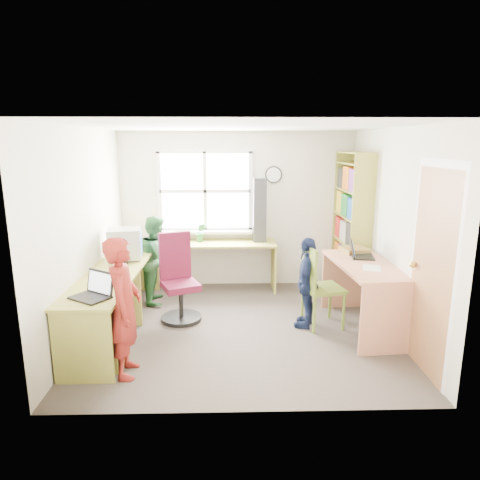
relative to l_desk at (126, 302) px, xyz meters
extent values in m
cube|color=#3F3732|center=(1.31, 0.28, -0.47)|extent=(3.60, 3.40, 0.02)
cube|color=white|center=(1.31, 0.28, 1.95)|extent=(3.60, 3.40, 0.02)
cube|color=silver|center=(1.31, 1.99, 0.74)|extent=(3.60, 0.02, 2.40)
cube|color=silver|center=(1.31, -1.43, 0.74)|extent=(3.60, 0.02, 2.40)
cube|color=silver|center=(-0.50, 0.28, 0.74)|extent=(0.02, 3.40, 2.40)
cube|color=silver|center=(3.12, 0.28, 0.74)|extent=(0.02, 3.40, 2.40)
cube|color=white|center=(0.81, 1.97, 1.04)|extent=(1.40, 0.01, 1.20)
cube|color=white|center=(0.81, 1.96, 1.04)|extent=(1.48, 0.04, 1.28)
cube|color=#A87348|center=(3.09, -0.77, 0.54)|extent=(0.02, 0.82, 2.00)
sphere|color=gold|center=(3.06, -0.44, 0.54)|extent=(0.07, 0.07, 0.07)
cylinder|color=black|center=(1.86, 1.96, 1.29)|extent=(0.26, 0.03, 0.26)
cylinder|color=white|center=(1.86, 1.95, 1.29)|extent=(0.22, 0.01, 0.22)
cube|color=#A9A643|center=(-0.19, 0.38, 0.28)|extent=(0.60, 2.70, 0.03)
cube|color=#A9A643|center=(1.06, 1.70, 0.28)|extent=(1.65, 0.56, 0.03)
cube|color=#A9A643|center=(-0.19, 0.38, -0.10)|extent=(0.56, 0.03, 0.72)
cube|color=#A9A643|center=(-0.19, -0.94, -0.10)|extent=(0.56, 0.03, 0.72)
cube|color=#A9A643|center=(-0.19, 1.70, -0.10)|extent=(0.56, 0.03, 0.72)
cube|color=#A9A643|center=(1.86, 1.70, -0.10)|extent=(0.03, 0.52, 0.72)
cube|color=#A9A643|center=(-0.19, -0.57, -0.10)|extent=(0.54, 0.45, 0.72)
cube|color=tan|center=(2.80, 0.24, 0.35)|extent=(0.76, 1.47, 0.03)
cube|color=tan|center=(2.85, -0.45, -0.06)|extent=(0.61, 0.08, 0.79)
cube|color=tan|center=(2.74, 0.93, -0.06)|extent=(0.61, 0.08, 0.79)
cube|color=#A9A643|center=(2.96, 0.96, 0.59)|extent=(0.30, 0.02, 2.10)
cube|color=#A9A643|center=(2.96, 1.96, 0.59)|extent=(0.30, 0.02, 2.10)
cube|color=#A9A643|center=(2.96, 1.46, 1.63)|extent=(0.30, 1.00, 0.02)
cube|color=#A9A643|center=(2.96, 1.46, -0.40)|extent=(0.30, 1.00, 0.02)
cube|color=#A9A643|center=(2.96, 1.46, -0.04)|extent=(0.30, 1.00, 0.02)
cube|color=#A9A643|center=(2.96, 1.46, 0.34)|extent=(0.30, 1.00, 0.02)
cube|color=#A9A643|center=(2.96, 1.46, 0.72)|extent=(0.30, 1.00, 0.02)
cube|color=#A9A643|center=(2.96, 1.46, 1.10)|extent=(0.30, 1.00, 0.02)
cube|color=#A9A643|center=(2.96, 1.46, 1.48)|extent=(0.30, 1.00, 0.02)
cube|color=red|center=(2.96, 1.16, -0.25)|extent=(0.25, 0.28, 0.27)
cube|color=#1A4F9C|center=(2.96, 1.48, -0.24)|extent=(0.25, 0.30, 0.29)
cube|color=#1F8232|center=(2.96, 1.78, -0.23)|extent=(0.25, 0.26, 0.30)
cube|color=gold|center=(2.96, 1.16, 0.13)|extent=(0.25, 0.28, 0.30)
cube|color=#733482|center=(2.96, 1.48, 0.14)|extent=(0.25, 0.30, 0.32)
cube|color=orange|center=(2.96, 1.78, 0.12)|extent=(0.25, 0.26, 0.29)
cube|color=#272727|center=(2.96, 1.16, 0.52)|extent=(0.25, 0.28, 0.32)
cube|color=silver|center=(2.96, 1.48, 0.50)|extent=(0.25, 0.30, 0.29)
cube|color=red|center=(2.96, 1.78, 0.51)|extent=(0.25, 0.26, 0.30)
cube|color=#1A4F9C|center=(2.96, 1.16, 0.88)|extent=(0.25, 0.28, 0.29)
cube|color=#1F8232|center=(2.96, 1.48, 0.89)|extent=(0.25, 0.30, 0.30)
cube|color=gold|center=(2.96, 1.78, 0.90)|extent=(0.25, 0.26, 0.32)
cube|color=#733482|center=(2.96, 1.16, 1.27)|extent=(0.25, 0.28, 0.30)
cube|color=orange|center=(2.96, 1.48, 1.28)|extent=(0.25, 0.30, 0.32)
cube|color=#272727|center=(2.96, 1.78, 1.26)|extent=(0.25, 0.26, 0.29)
cylinder|color=black|center=(0.55, 0.53, -0.43)|extent=(0.68, 0.68, 0.05)
cylinder|color=black|center=(0.55, 0.53, -0.22)|extent=(0.07, 0.07, 0.39)
cube|color=#591028|center=(0.55, 0.53, 0.01)|extent=(0.56, 0.56, 0.08)
cube|color=#591028|center=(0.47, 0.72, 0.36)|extent=(0.40, 0.23, 0.61)
cylinder|color=olive|center=(2.18, 0.10, -0.22)|extent=(0.04, 0.04, 0.47)
cylinder|color=olive|center=(2.55, 0.18, -0.22)|extent=(0.04, 0.04, 0.47)
cylinder|color=olive|center=(2.10, 0.47, -0.22)|extent=(0.04, 0.04, 0.47)
cylinder|color=olive|center=(2.47, 0.55, -0.22)|extent=(0.04, 0.04, 0.47)
cube|color=olive|center=(2.32, 0.32, 0.03)|extent=(0.52, 0.52, 0.04)
cube|color=olive|center=(2.13, 0.28, 0.30)|extent=(0.12, 0.42, 0.53)
cube|color=#B5B6BA|center=(-0.17, 0.77, 0.30)|extent=(0.33, 0.28, 0.02)
cube|color=#B5B6BA|center=(-0.17, 0.77, 0.50)|extent=(0.46, 0.42, 0.39)
cube|color=#3F72F2|center=(0.03, 0.81, 0.50)|extent=(0.05, 0.32, 0.28)
cube|color=black|center=(-0.18, -0.67, 0.30)|extent=(0.44, 0.41, 0.02)
cube|color=black|center=(-0.10, -0.56, 0.42)|extent=(0.33, 0.25, 0.24)
cube|color=white|center=(-0.11, -0.57, 0.42)|extent=(0.28, 0.21, 0.19)
cube|color=black|center=(2.85, 0.55, 0.38)|extent=(0.32, 0.40, 0.02)
cube|color=black|center=(2.71, 0.57, 0.49)|extent=(0.12, 0.37, 0.24)
cube|color=#3F72F2|center=(2.72, 0.57, 0.49)|extent=(0.10, 0.32, 0.19)
cube|color=black|center=(-0.14, 0.51, 0.39)|extent=(0.10, 0.10, 0.18)
cube|color=black|center=(-0.16, 1.16, 0.39)|extent=(0.10, 0.10, 0.19)
cube|color=black|center=(1.63, 1.77, 0.77)|extent=(0.21, 0.19, 0.96)
cube|color=red|center=(2.81, 0.78, 0.40)|extent=(0.37, 0.37, 0.06)
cube|color=silver|center=(-0.07, -0.06, 0.30)|extent=(0.31, 0.34, 0.00)
cube|color=silver|center=(2.80, 0.04, 0.37)|extent=(0.26, 0.32, 0.00)
imported|color=#2A6934|center=(0.74, 1.77, 0.43)|extent=(0.17, 0.14, 0.28)
imported|color=maroon|center=(0.17, -0.76, 0.23)|extent=(0.36, 0.52, 1.38)
imported|color=#2A6932|center=(0.16, 1.23, 0.16)|extent=(0.51, 0.63, 1.24)
imported|color=#151F41|center=(2.12, 0.33, 0.11)|extent=(0.49, 0.71, 1.13)
camera|label=1|loc=(1.17, -4.61, 1.76)|focal=32.00mm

